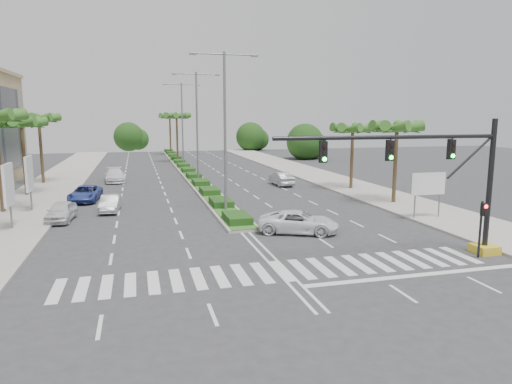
# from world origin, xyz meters

# --- Properties ---
(ground) EXTENTS (160.00, 160.00, 0.00)m
(ground) POSITION_xyz_m (0.00, 0.00, 0.00)
(ground) COLOR #333335
(ground) RESTS_ON ground
(footpath_right) EXTENTS (6.00, 120.00, 0.15)m
(footpath_right) POSITION_xyz_m (15.20, 20.00, 0.07)
(footpath_right) COLOR gray
(footpath_right) RESTS_ON ground
(footpath_left) EXTENTS (6.00, 120.00, 0.15)m
(footpath_left) POSITION_xyz_m (-15.20, 20.00, 0.07)
(footpath_left) COLOR gray
(footpath_left) RESTS_ON ground
(median) EXTENTS (2.20, 75.00, 0.20)m
(median) POSITION_xyz_m (0.00, 45.00, 0.10)
(median) COLOR gray
(median) RESTS_ON ground
(median_grass) EXTENTS (1.80, 75.00, 0.04)m
(median_grass) POSITION_xyz_m (0.00, 45.00, 0.22)
(median_grass) COLOR #396221
(median_grass) RESTS_ON median
(signal_gantry) EXTENTS (12.60, 1.20, 7.20)m
(signal_gantry) POSITION_xyz_m (9.27, -0.00, 3.46)
(signal_gantry) COLOR gold
(signal_gantry) RESTS_ON ground
(pedestrian_signal) EXTENTS (0.28, 0.36, 3.00)m
(pedestrian_signal) POSITION_xyz_m (10.60, -0.68, 2.04)
(pedestrian_signal) COLOR black
(pedestrian_signal) RESTS_ON ground
(direction_sign) EXTENTS (2.70, 0.11, 3.40)m
(direction_sign) POSITION_xyz_m (13.50, 7.99, 2.45)
(direction_sign) COLOR slate
(direction_sign) RESTS_ON ground
(billboard_near) EXTENTS (0.18, 2.10, 4.35)m
(billboard_near) POSITION_xyz_m (-14.50, 12.00, 2.96)
(billboard_near) COLOR slate
(billboard_near) RESTS_ON ground
(billboard_far) EXTENTS (0.18, 2.10, 4.35)m
(billboard_far) POSITION_xyz_m (-14.50, 18.00, 2.96)
(billboard_far) COLOR slate
(billboard_far) RESTS_ON ground
(palm_left_far) EXTENTS (4.57, 4.68, 7.35)m
(palm_left_far) POSITION_xyz_m (-16.50, 26.00, 6.50)
(palm_left_far) COLOR brown
(palm_left_far) RESTS_ON ground
(palm_left_end) EXTENTS (4.57, 4.68, 7.75)m
(palm_left_end) POSITION_xyz_m (-16.50, 34.00, 6.88)
(palm_left_end) COLOR brown
(palm_left_end) RESTS_ON ground
(palm_right_near) EXTENTS (4.57, 4.68, 7.05)m
(palm_right_near) POSITION_xyz_m (14.50, 14.00, 6.20)
(palm_right_near) COLOR brown
(palm_right_near) RESTS_ON ground
(palm_right_far) EXTENTS (4.57, 4.68, 6.75)m
(palm_right_far) POSITION_xyz_m (14.50, 22.00, 5.91)
(palm_right_far) COLOR brown
(palm_right_far) RESTS_ON ground
(palm_median_a) EXTENTS (4.57, 4.68, 8.05)m
(palm_median_a) POSITION_xyz_m (0.00, 55.00, 7.17)
(palm_median_a) COLOR brown
(palm_median_a) RESTS_ON ground
(palm_median_b) EXTENTS (4.57, 4.68, 8.05)m
(palm_median_b) POSITION_xyz_m (0.00, 70.00, 7.17)
(palm_median_b) COLOR brown
(palm_median_b) RESTS_ON ground
(streetlight_near) EXTENTS (5.10, 0.25, 12.00)m
(streetlight_near) POSITION_xyz_m (0.00, 14.00, 6.81)
(streetlight_near) COLOR slate
(streetlight_near) RESTS_ON ground
(streetlight_mid) EXTENTS (5.10, 0.25, 12.00)m
(streetlight_mid) POSITION_xyz_m (0.00, 30.00, 6.81)
(streetlight_mid) COLOR slate
(streetlight_mid) RESTS_ON ground
(streetlight_far) EXTENTS (5.10, 0.25, 12.00)m
(streetlight_far) POSITION_xyz_m (0.00, 46.00, 6.81)
(streetlight_far) COLOR slate
(streetlight_far) RESTS_ON ground
(car_parked_a) EXTENTS (1.99, 4.17, 1.38)m
(car_parked_a) POSITION_xyz_m (-11.80, 14.07, 0.69)
(car_parked_a) COLOR silver
(car_parked_a) RESTS_ON ground
(car_parked_b) EXTENTS (1.64, 3.99, 1.29)m
(car_parked_b) POSITION_xyz_m (-8.62, 16.70, 0.64)
(car_parked_b) COLOR #B1B2B6
(car_parked_b) RESTS_ON ground
(car_parked_c) EXTENTS (2.78, 5.11, 1.36)m
(car_parked_c) POSITION_xyz_m (-10.95, 21.81, 0.68)
(car_parked_c) COLOR #324699
(car_parked_c) RESTS_ON ground
(car_parked_d) EXTENTS (2.50, 5.35, 1.51)m
(car_parked_d) POSITION_xyz_m (-8.97, 33.86, 0.76)
(car_parked_d) COLOR white
(car_parked_d) RESTS_ON ground
(car_crossing) EXTENTS (5.56, 4.18, 1.40)m
(car_crossing) POSITION_xyz_m (3.28, 6.69, 0.70)
(car_crossing) COLOR white
(car_crossing) RESTS_ON ground
(car_right) EXTENTS (1.69, 4.42, 1.44)m
(car_right) POSITION_xyz_m (8.50, 26.47, 0.72)
(car_right) COLOR #ACADB1
(car_right) RESTS_ON ground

